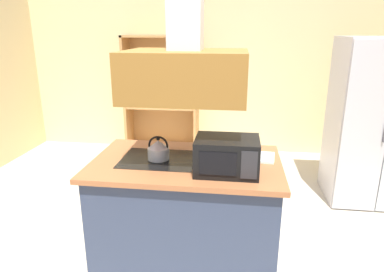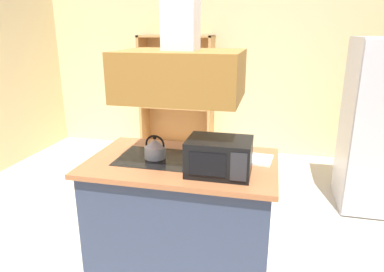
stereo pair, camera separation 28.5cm
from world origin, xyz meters
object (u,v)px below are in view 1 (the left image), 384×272
Objects in this scene: microwave at (227,155)px; dish_cabinet at (162,102)px; kettle at (158,150)px; refrigerator at (375,122)px; cutting_board at (253,156)px.

dish_cabinet is at bearing 111.09° from microwave.
kettle is (0.58, -2.75, 0.18)m from dish_cabinet.
dish_cabinet is 2.81m from kettle.
kettle is at bearing 161.15° from microwave.
refrigerator is 4.00× the size of microwave.
refrigerator is 1.86m from cutting_board.
microwave is at bearing -135.08° from refrigerator.
refrigerator reaches higher than microwave.
refrigerator is 9.45× the size of kettle.
microwave is at bearing -18.85° from kettle.
refrigerator reaches higher than dish_cabinet.
cutting_board is at bearing -62.77° from dish_cabinet.
dish_cabinet is at bearing 117.23° from cutting_board.
kettle is 0.78m from cutting_board.
microwave is at bearing -121.61° from cutting_board.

